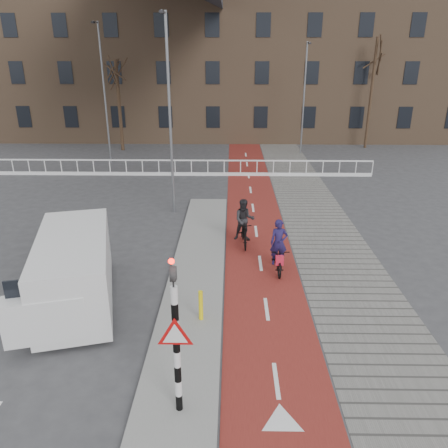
{
  "coord_description": "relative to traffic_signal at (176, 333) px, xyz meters",
  "views": [
    {
      "loc": [
        0.44,
        -9.0,
        6.97
      ],
      "look_at": [
        0.2,
        5.0,
        1.5
      ],
      "focal_mm": 35.0,
      "sensor_mm": 36.0,
      "label": 1
    }
  ],
  "objects": [
    {
      "name": "ground",
      "position": [
        0.6,
        2.02,
        -1.99
      ],
      "size": [
        120.0,
        120.0,
        0.0
      ],
      "primitive_type": "plane",
      "color": "#38383A",
      "rests_on": "ground"
    },
    {
      "name": "bike_lane",
      "position": [
        2.1,
        12.02,
        -1.98
      ],
      "size": [
        2.5,
        60.0,
        0.01
      ],
      "primitive_type": "cube",
      "color": "maroon",
      "rests_on": "ground"
    },
    {
      "name": "sidewalk",
      "position": [
        4.9,
        12.02,
        -1.98
      ],
      "size": [
        3.0,
        60.0,
        0.01
      ],
      "primitive_type": "cube",
      "color": "slate",
      "rests_on": "ground"
    },
    {
      "name": "curb_island",
      "position": [
        -0.1,
        6.02,
        -1.93
      ],
      "size": [
        1.8,
        16.0,
        0.12
      ],
      "primitive_type": "cube",
      "color": "gray",
      "rests_on": "ground"
    },
    {
      "name": "traffic_signal",
      "position": [
        0.0,
        0.0,
        0.0
      ],
      "size": [
        0.8,
        0.8,
        3.68
      ],
      "color": "black",
      "rests_on": "curb_island"
    },
    {
      "name": "bollard",
      "position": [
        0.23,
        3.31,
        -1.43
      ],
      "size": [
        0.12,
        0.12,
        0.87
      ],
      "primitive_type": "cylinder",
      "color": "yellow",
      "rests_on": "curb_island"
    },
    {
      "name": "cyclist_near",
      "position": [
        2.66,
        6.49,
        -1.37
      ],
      "size": [
        0.65,
        1.76,
        1.84
      ],
      "rotation": [
        0.0,
        0.0,
        0.02
      ],
      "color": "black",
      "rests_on": "bike_lane"
    },
    {
      "name": "cyclist_far",
      "position": [
        1.55,
        8.59,
        -1.21
      ],
      "size": [
        0.83,
        1.76,
        1.87
      ],
      "rotation": [
        0.0,
        0.0,
        0.06
      ],
      "color": "black",
      "rests_on": "bike_lane"
    },
    {
      "name": "van",
      "position": [
        -3.51,
        4.3,
        -0.89
      ],
      "size": [
        3.14,
        5.2,
        2.09
      ],
      "rotation": [
        0.0,
        0.0,
        0.26
      ],
      "color": "silver",
      "rests_on": "ground"
    },
    {
      "name": "railing",
      "position": [
        -4.4,
        19.02,
        -1.68
      ],
      "size": [
        28.0,
        0.1,
        0.99
      ],
      "color": "silver",
      "rests_on": "ground"
    },
    {
      "name": "townhouse_row",
      "position": [
        -2.4,
        34.02,
        5.82
      ],
      "size": [
        46.0,
        10.0,
        15.9
      ],
      "color": "#7F6047",
      "rests_on": "ground"
    },
    {
      "name": "tree_mid",
      "position": [
        -7.4,
        26.55,
        1.31
      ],
      "size": [
        0.26,
        0.26,
        6.61
      ],
      "primitive_type": "cylinder",
      "color": "#332316",
      "rests_on": "ground"
    },
    {
      "name": "tree_right",
      "position": [
        11.68,
        27.83,
        2.09
      ],
      "size": [
        0.2,
        0.2,
        8.15
      ],
      "primitive_type": "cylinder",
      "color": "#332316",
      "rests_on": "ground"
    },
    {
      "name": "streetlight_near",
      "position": [
        -1.65,
        12.39,
        2.32
      ],
      "size": [
        0.12,
        0.12,
        8.62
      ],
      "primitive_type": "cylinder",
      "color": "slate",
      "rests_on": "ground"
    },
    {
      "name": "streetlight_left",
      "position": [
        -7.28,
        22.51,
        2.45
      ],
      "size": [
        0.12,
        0.12,
        8.88
      ],
      "primitive_type": "cylinder",
      "color": "slate",
      "rests_on": "ground"
    },
    {
      "name": "streetlight_right",
      "position": [
        6.23,
        25.63,
        1.9
      ],
      "size": [
        0.12,
        0.12,
        7.78
      ],
      "primitive_type": "cylinder",
      "color": "slate",
      "rests_on": "ground"
    }
  ]
}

